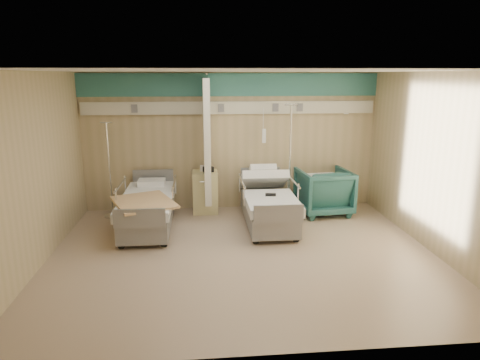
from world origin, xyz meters
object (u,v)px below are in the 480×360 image
bed_left (148,212)px  visitor_armchair (324,191)px  iv_stand_right (289,191)px  iv_stand_left (112,198)px  bedside_cabinet (205,192)px  bed_right (268,209)px

bed_left → visitor_armchair: 3.48m
iv_stand_right → iv_stand_left: iv_stand_right is taller
visitor_armchair → iv_stand_left: 4.22m
bedside_cabinet → iv_stand_left: (-1.84, -0.13, -0.04)m
iv_stand_right → bed_left: bearing=-164.9°
bed_left → visitor_armchair: size_ratio=2.14×
iv_stand_right → bed_right: bearing=-126.4°
bedside_cabinet → visitor_armchair: (2.38, -0.30, 0.03)m
bed_left → bedside_cabinet: bearing=40.6°
bedside_cabinet → iv_stand_left: bearing=-175.8°
visitor_armchair → iv_stand_left: (-4.22, 0.17, -0.08)m
bed_right → iv_stand_left: 3.09m
bed_left → iv_stand_left: bearing=135.9°
iv_stand_right → visitor_armchair: bearing=-11.7°
iv_stand_left → visitor_armchair: bearing=-2.3°
bedside_cabinet → visitor_armchair: bearing=-7.2°
bedside_cabinet → iv_stand_right: (1.70, -0.16, 0.03)m
bed_left → iv_stand_right: iv_stand_right is taller
bed_right → bed_left: size_ratio=1.00×
bed_right → iv_stand_right: iv_stand_right is taller
bed_left → iv_stand_right: bearing=15.1°
visitor_armchair → iv_stand_left: size_ratio=0.54×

